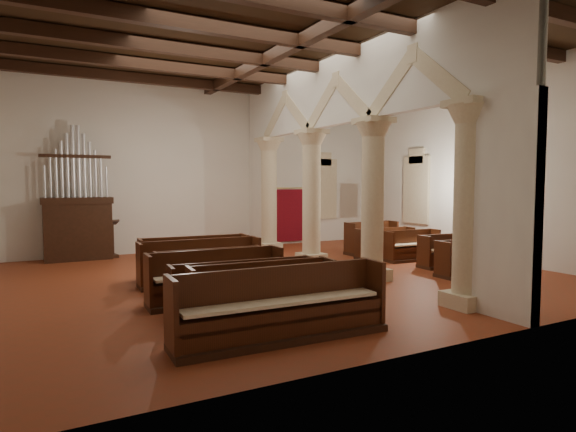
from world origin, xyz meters
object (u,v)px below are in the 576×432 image
at_px(processional_banner, 372,224).
at_px(pipe_organ, 77,217).
at_px(nave_pew_0, 282,316).
at_px(aisle_pew_0, 465,264).
at_px(lectern, 110,242).

bearing_deg(processional_banner, pipe_organ, 166.79).
relative_size(nave_pew_0, aisle_pew_0, 2.12).
relative_size(processional_banner, aisle_pew_0, 1.58).
distance_m(processional_banner, aisle_pew_0, 6.42).
xyz_separation_m(lectern, nave_pew_0, (1.23, -10.04, -0.15)).
height_order(pipe_organ, processional_banner, pipe_organ).
relative_size(pipe_organ, processional_banner, 1.66).
xyz_separation_m(processional_banner, aisle_pew_0, (-1.70, -6.17, -0.51)).
height_order(lectern, processional_banner, processional_banner).
bearing_deg(pipe_organ, nave_pew_0, -77.79).
height_order(pipe_organ, aisle_pew_0, pipe_organ).
height_order(processional_banner, nave_pew_0, processional_banner).
distance_m(processional_banner, nave_pew_0, 11.96).
relative_size(pipe_organ, aisle_pew_0, 2.62).
bearing_deg(nave_pew_0, pipe_organ, 103.76).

